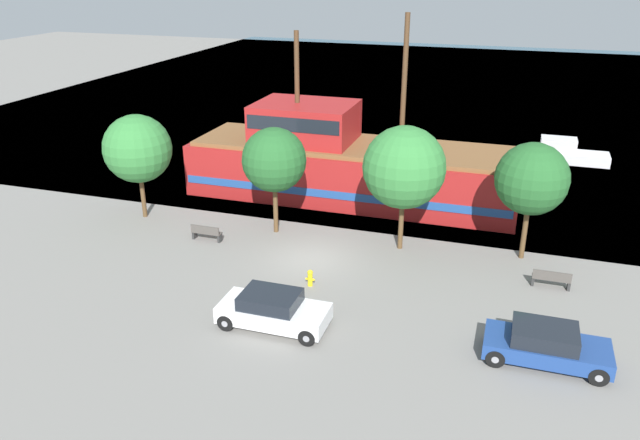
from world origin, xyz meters
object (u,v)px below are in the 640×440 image
(pirate_ship, at_px, (347,164))
(fire_hydrant, at_px, (310,277))
(bench_promenade_east, at_px, (551,279))
(parked_car_curb_mid, at_px, (546,345))
(bench_promenade_west, at_px, (206,233))
(moored_boat_dockside, at_px, (562,153))
(parked_car_curb_front, at_px, (273,310))

(pirate_ship, relative_size, fire_hydrant, 26.89)
(pirate_ship, distance_m, fire_hydrant, 11.47)
(fire_hydrant, relative_size, bench_promenade_east, 0.47)
(bench_promenade_east, bearing_deg, parked_car_curb_mid, -93.12)
(pirate_ship, xyz_separation_m, bench_promenade_east, (11.56, -8.21, -1.62))
(parked_car_curb_mid, relative_size, bench_promenade_west, 2.77)
(moored_boat_dockside, xyz_separation_m, bench_promenade_west, (-17.67, -19.95, -0.18))
(bench_promenade_east, height_order, bench_promenade_west, same)
(bench_promenade_east, bearing_deg, pirate_ship, 144.63)
(parked_car_curb_mid, distance_m, bench_promenade_west, 17.26)
(moored_boat_dockside, height_order, fire_hydrant, moored_boat_dockside)
(moored_boat_dockside, bearing_deg, bench_promenade_east, -92.98)
(bench_promenade_west, bearing_deg, pirate_ship, 58.78)
(pirate_ship, bearing_deg, parked_car_curb_mid, -51.22)
(parked_car_curb_mid, height_order, bench_promenade_west, parked_car_curb_mid)
(bench_promenade_east, bearing_deg, bench_promenade_west, -179.40)
(parked_car_curb_mid, bearing_deg, bench_promenade_west, 161.02)
(bench_promenade_east, bearing_deg, moored_boat_dockside, 87.02)
(parked_car_curb_front, height_order, parked_car_curb_mid, parked_car_curb_front)
(parked_car_curb_mid, bearing_deg, fire_hydrant, 164.35)
(parked_car_curb_front, relative_size, bench_promenade_east, 2.64)
(moored_boat_dockside, bearing_deg, fire_hydrant, -115.93)
(bench_promenade_west, bearing_deg, moored_boat_dockside, 48.47)
(moored_boat_dockside, bearing_deg, bench_promenade_west, -131.53)
(moored_boat_dockside, height_order, bench_promenade_east, moored_boat_dockside)
(parked_car_curb_mid, bearing_deg, moored_boat_dockside, 86.99)
(pirate_ship, xyz_separation_m, parked_car_curb_mid, (11.24, -13.99, -1.35))
(parked_car_curb_front, distance_m, bench_promenade_west, 8.96)
(fire_hydrant, bearing_deg, moored_boat_dockside, 64.07)
(moored_boat_dockside, relative_size, parked_car_curb_front, 1.41)
(pirate_ship, height_order, fire_hydrant, pirate_ship)
(moored_boat_dockside, bearing_deg, parked_car_curb_mid, -93.01)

